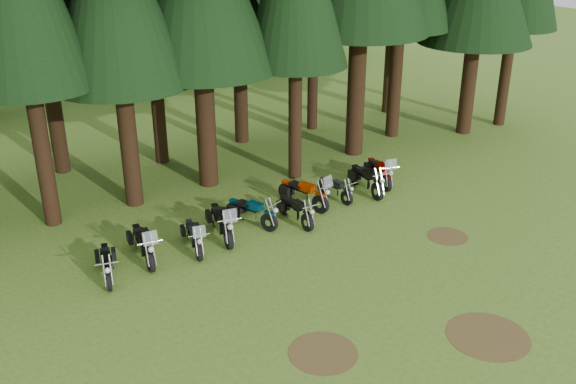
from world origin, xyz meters
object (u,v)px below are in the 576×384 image
motorcycle_4 (251,213)px  motorcycle_7 (335,189)px  motorcycle_6 (303,194)px  motorcycle_9 (379,173)px  motorcycle_3 (222,224)px  motorcycle_1 (143,245)px  motorcycle_0 (107,265)px  motorcycle_5 (295,211)px  motorcycle_2 (194,238)px  motorcycle_8 (366,180)px

motorcycle_4 → motorcycle_7: (3.88, 0.01, -0.07)m
motorcycle_6 → motorcycle_9: (3.88, -0.02, -0.03)m
motorcycle_3 → motorcycle_9: (7.67, 0.35, -0.03)m
motorcycle_1 → motorcycle_7: size_ratio=1.25×
motorcycle_0 → motorcycle_5: (6.94, -0.30, 0.01)m
motorcycle_1 → motorcycle_9: (10.49, 0.21, -0.02)m
motorcycle_7 → motorcycle_2: bearing=-177.9°
motorcycle_8 → motorcycle_2: bearing=-166.7°
motorcycle_0 → motorcycle_7: motorcycle_0 is taller
motorcycle_1 → motorcycle_8: size_ratio=1.02×
motorcycle_0 → motorcycle_8: bearing=19.0°
motorcycle_6 → motorcycle_8: size_ratio=1.03×
motorcycle_2 → motorcycle_9: (8.87, 0.59, 0.04)m
motorcycle_2 → motorcycle_9: 8.89m
motorcycle_6 → motorcycle_9: motorcycle_6 is taller
motorcycle_5 → motorcycle_7: bearing=20.9°
motorcycle_0 → motorcycle_2: (3.00, 0.01, 0.01)m
motorcycle_1 → motorcycle_3: (2.82, -0.14, 0.01)m
motorcycle_4 → motorcycle_1: bearing=162.5°
motorcycle_0 → motorcycle_2: motorcycle_2 is taller
motorcycle_1 → motorcycle_4: 4.16m
motorcycle_3 → motorcycle_5: size_ratio=1.14×
motorcycle_6 → motorcycle_4: bearing=171.1°
motorcycle_1 → motorcycle_2: 1.66m
motorcycle_5 → motorcycle_4: bearing=154.9°
motorcycle_4 → motorcycle_6: bearing=-14.9°
motorcycle_5 → motorcycle_7: 2.60m
motorcycle_2 → motorcycle_7: bearing=20.4°
motorcycle_5 → motorcycle_3: bearing=172.1°
motorcycle_4 → motorcycle_7: 3.88m
motorcycle_4 → motorcycle_7: size_ratio=1.14×
motorcycle_7 → motorcycle_5: bearing=-164.6°
motorcycle_5 → motorcycle_8: 3.97m
motorcycle_3 → motorcycle_1: bearing=-167.4°
motorcycle_4 → motorcycle_7: motorcycle_4 is taller
motorcycle_7 → motorcycle_9: bearing=0.8°
motorcycle_3 → motorcycle_6: motorcycle_3 is taller
motorcycle_2 → motorcycle_7: 6.43m
motorcycle_4 → motorcycle_6: motorcycle_6 is taller
motorcycle_3 → motorcycle_7: motorcycle_3 is taller
motorcycle_0 → motorcycle_8: size_ratio=0.87×
motorcycle_0 → motorcycle_2: 3.00m
motorcycle_7 → motorcycle_4: bearing=178.1°
motorcycle_0 → motorcycle_1: bearing=33.2°
motorcycle_0 → motorcycle_4: (5.53, 0.46, 0.03)m
motorcycle_5 → motorcycle_6: bearing=44.7°
motorcycle_5 → motorcycle_2: bearing=178.9°
motorcycle_1 → motorcycle_5: 5.60m
motorcycle_3 → motorcycle_6: 3.81m
motorcycle_5 → motorcycle_9: 5.02m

